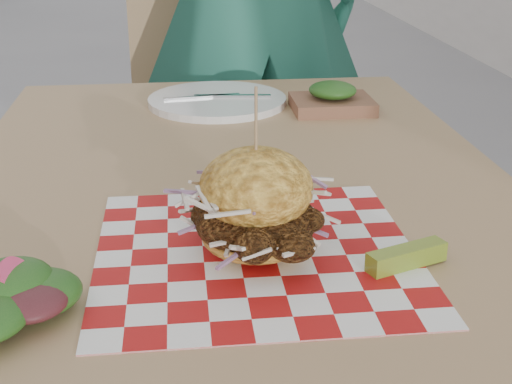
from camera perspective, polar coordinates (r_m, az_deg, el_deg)
patio_table at (r=1.05m, az=-1.64°, el=-3.03°), size 0.80×1.20×0.75m
patio_chair at (r=2.04m, az=-3.47°, el=6.18°), size 0.50×0.51×0.95m
paper_liner at (r=0.81m, az=-0.00°, el=-4.83°), size 0.36×0.36×0.00m
sandwich at (r=0.79m, az=0.00°, el=-1.34°), size 0.17×0.17×0.19m
pickle_spear at (r=0.79m, az=11.96°, el=-5.08°), size 0.10×0.05×0.02m
side_salad at (r=0.73m, az=-19.79°, el=-8.65°), size 0.14×0.14×0.05m
place_setting at (r=1.41m, az=-3.11°, el=7.31°), size 0.27×0.27×0.02m
kraft_tray at (r=1.36m, az=6.12°, el=7.41°), size 0.15×0.12×0.06m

